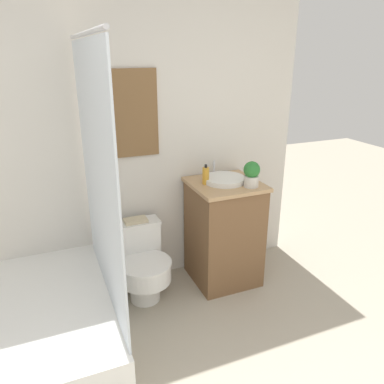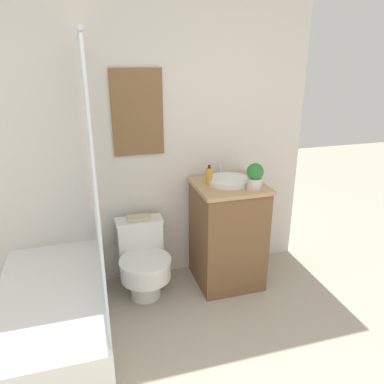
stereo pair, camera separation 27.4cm
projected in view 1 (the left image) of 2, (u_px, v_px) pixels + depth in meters
wall_back at (125, 138)px, 2.90m from camera, size 3.02×0.07×2.50m
shower_area at (61, 319)px, 2.42m from camera, size 0.70×1.34×1.98m
toilet at (142, 263)px, 2.98m from camera, size 0.41×0.53×0.61m
vanity at (224, 232)px, 3.17m from camera, size 0.55×0.55×0.89m
sink at (224, 179)px, 3.03m from camera, size 0.34×0.38×0.13m
soap_bottle at (206, 176)px, 2.96m from camera, size 0.05×0.05×0.16m
potted_plant at (252, 174)px, 2.89m from camera, size 0.13×0.13×0.20m
book_on_tank at (136, 220)px, 2.99m from camera, size 0.18×0.12×0.02m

